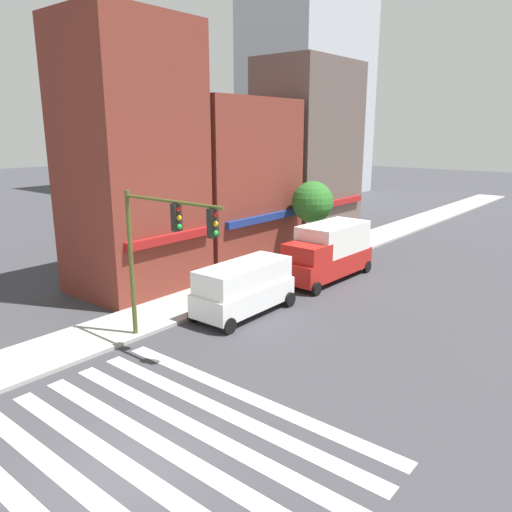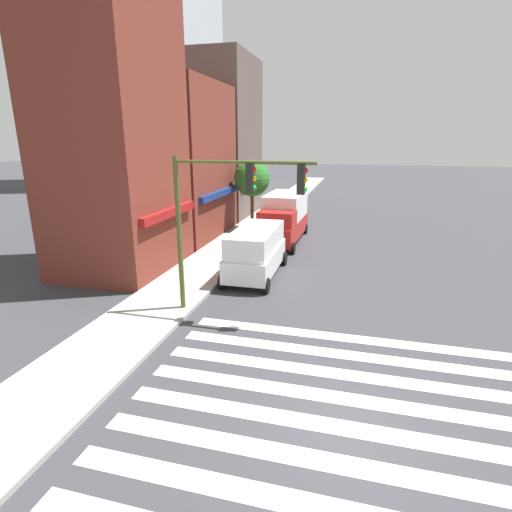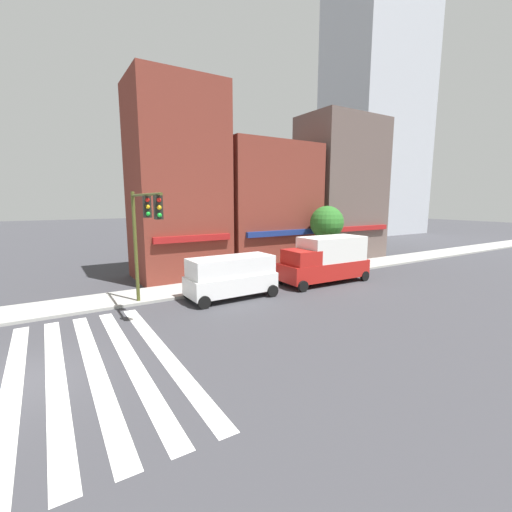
% 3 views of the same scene
% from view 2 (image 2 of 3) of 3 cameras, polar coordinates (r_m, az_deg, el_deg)
% --- Properties ---
extents(ground_plane, '(200.00, 200.00, 0.00)m').
position_cam_2_polar(ground_plane, '(10.22, 12.79, -22.90)').
color(ground_plane, '#38383D').
extents(sidewalk_left, '(120.00, 3.00, 0.15)m').
position_cam_2_polar(sidewalk_left, '(12.59, -25.26, -15.54)').
color(sidewalk_left, '#9E9E99').
rests_on(sidewalk_left, ground_plane).
extents(crosswalk_stripes, '(9.43, 10.80, 0.01)m').
position_cam_2_polar(crosswalk_stripes, '(10.22, 12.79, -22.88)').
color(crosswalk_stripes, silver).
rests_on(crosswalk_stripes, ground_plane).
extents(storefront_row, '(22.43, 5.30, 13.17)m').
position_cam_2_polar(storefront_row, '(27.85, -9.99, 15.34)').
color(storefront_row, maroon).
rests_on(storefront_row, ground_plane).
extents(traffic_signal, '(0.32, 5.02, 5.85)m').
position_cam_2_polar(traffic_signal, '(13.99, -4.18, 7.56)').
color(traffic_signal, '#474C1E').
rests_on(traffic_signal, ground_plane).
extents(van_white, '(5.03, 2.22, 2.34)m').
position_cam_2_polar(van_white, '(19.06, 0.00, 0.82)').
color(van_white, white).
rests_on(van_white, ground_plane).
extents(box_truck_red, '(6.25, 2.42, 3.04)m').
position_cam_2_polar(box_truck_red, '(25.66, 3.96, 5.55)').
color(box_truck_red, '#B21E19').
rests_on(box_truck_red, ground_plane).
extents(pedestrian_grey_coat, '(0.32, 0.32, 1.77)m').
position_cam_2_polar(pedestrian_grey_coat, '(31.06, 1.66, 6.52)').
color(pedestrian_grey_coat, '#23232D').
rests_on(pedestrian_grey_coat, sidewalk_left).
extents(street_tree, '(2.54, 2.54, 4.86)m').
position_cam_2_polar(street_tree, '(28.56, -0.57, 11.02)').
color(street_tree, brown).
rests_on(street_tree, sidewalk_left).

